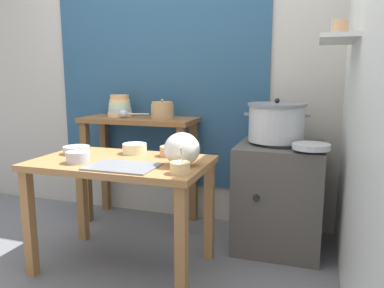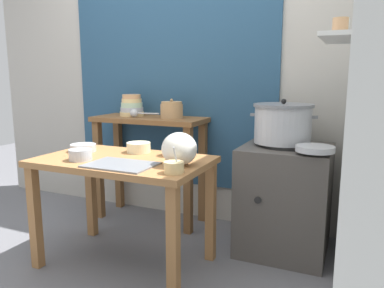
{
  "view_description": "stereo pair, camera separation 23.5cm",
  "coord_description": "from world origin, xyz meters",
  "px_view_note": "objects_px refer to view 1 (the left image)",
  "views": [
    {
      "loc": [
        1.14,
        -1.99,
        1.24
      ],
      "look_at": [
        0.43,
        0.22,
        0.82
      ],
      "focal_mm": 35.09,
      "sensor_mm": 36.0,
      "label": 1
    },
    {
      "loc": [
        1.36,
        -1.9,
        1.24
      ],
      "look_at": [
        0.43,
        0.22,
        0.82
      ],
      "focal_mm": 35.09,
      "sensor_mm": 36.0,
      "label": 2
    }
  ],
  "objects_px": {
    "prep_bowl_1": "(78,157)",
    "prep_bowl_2": "(77,150)",
    "clay_pot": "(162,110)",
    "steamer_pot": "(276,122)",
    "prep_bowl_0": "(170,151)",
    "back_shelf_table": "(139,144)",
    "prep_bowl_4": "(180,167)",
    "stove_block": "(279,195)",
    "prep_table": "(122,177)",
    "bowl_stack_enamel": "(120,107)",
    "ladle": "(125,114)",
    "prep_bowl_3": "(135,148)",
    "serving_tray": "(123,166)",
    "plastic_bag": "(182,149)",
    "wide_pan": "(311,146)"
  },
  "relations": [
    {
      "from": "clay_pot",
      "to": "steamer_pot",
      "type": "bearing_deg",
      "value": -6.81
    },
    {
      "from": "back_shelf_table",
      "to": "plastic_bag",
      "type": "height_order",
      "value": "plastic_bag"
    },
    {
      "from": "prep_table",
      "to": "prep_bowl_4",
      "type": "relative_size",
      "value": 7.3
    },
    {
      "from": "prep_bowl_1",
      "to": "prep_bowl_4",
      "type": "bearing_deg",
      "value": -3.96
    },
    {
      "from": "prep_bowl_1",
      "to": "ladle",
      "type": "bearing_deg",
      "value": 98.65
    },
    {
      "from": "clay_pot",
      "to": "bowl_stack_enamel",
      "type": "relative_size",
      "value": 0.88
    },
    {
      "from": "prep_bowl_2",
      "to": "prep_bowl_0",
      "type": "bearing_deg",
      "value": 11.53
    },
    {
      "from": "serving_tray",
      "to": "prep_bowl_1",
      "type": "relative_size",
      "value": 2.79
    },
    {
      "from": "prep_bowl_3",
      "to": "back_shelf_table",
      "type": "bearing_deg",
      "value": 113.13
    },
    {
      "from": "bowl_stack_enamel",
      "to": "ladle",
      "type": "relative_size",
      "value": 0.85
    },
    {
      "from": "steamer_pot",
      "to": "plastic_bag",
      "type": "distance_m",
      "value": 0.83
    },
    {
      "from": "back_shelf_table",
      "to": "stove_block",
      "type": "height_order",
      "value": "back_shelf_table"
    },
    {
      "from": "clay_pot",
      "to": "prep_bowl_2",
      "type": "distance_m",
      "value": 0.8
    },
    {
      "from": "clay_pot",
      "to": "ladle",
      "type": "xyz_separation_m",
      "value": [
        -0.31,
        -0.07,
        -0.03
      ]
    },
    {
      "from": "wide_pan",
      "to": "prep_bowl_2",
      "type": "relative_size",
      "value": 1.35
    },
    {
      "from": "stove_block",
      "to": "bowl_stack_enamel",
      "type": "relative_size",
      "value": 3.72
    },
    {
      "from": "steamer_pot",
      "to": "prep_bowl_2",
      "type": "relative_size",
      "value": 2.59
    },
    {
      "from": "prep_table",
      "to": "prep_bowl_1",
      "type": "distance_m",
      "value": 0.3
    },
    {
      "from": "stove_block",
      "to": "clay_pot",
      "type": "distance_m",
      "value": 1.13
    },
    {
      "from": "plastic_bag",
      "to": "wide_pan",
      "type": "distance_m",
      "value": 0.84
    },
    {
      "from": "ladle",
      "to": "plastic_bag",
      "type": "xyz_separation_m",
      "value": [
        0.76,
        -0.72,
        -0.12
      ]
    },
    {
      "from": "stove_block",
      "to": "serving_tray",
      "type": "xyz_separation_m",
      "value": [
        -0.83,
        -0.8,
        0.34
      ]
    },
    {
      "from": "stove_block",
      "to": "prep_bowl_0",
      "type": "bearing_deg",
      "value": -147.92
    },
    {
      "from": "prep_bowl_0",
      "to": "prep_bowl_1",
      "type": "relative_size",
      "value": 0.94
    },
    {
      "from": "serving_tray",
      "to": "prep_bowl_2",
      "type": "distance_m",
      "value": 0.55
    },
    {
      "from": "back_shelf_table",
      "to": "prep_bowl_4",
      "type": "bearing_deg",
      "value": -53.37
    },
    {
      "from": "clay_pot",
      "to": "prep_bowl_0",
      "type": "bearing_deg",
      "value": -63.03
    },
    {
      "from": "back_shelf_table",
      "to": "prep_bowl_0",
      "type": "xyz_separation_m",
      "value": [
        0.5,
        -0.56,
        0.08
      ]
    },
    {
      "from": "steamer_pot",
      "to": "clay_pot",
      "type": "relative_size",
      "value": 2.5
    },
    {
      "from": "stove_block",
      "to": "serving_tray",
      "type": "distance_m",
      "value": 1.2
    },
    {
      "from": "prep_bowl_3",
      "to": "plastic_bag",
      "type": "bearing_deg",
      "value": -28.51
    },
    {
      "from": "stove_block",
      "to": "prep_bowl_2",
      "type": "xyz_separation_m",
      "value": [
        -1.31,
        -0.55,
        0.36
      ]
    },
    {
      "from": "prep_table",
      "to": "back_shelf_table",
      "type": "xyz_separation_m",
      "value": [
        -0.25,
        0.76,
        0.07
      ]
    },
    {
      "from": "prep_bowl_4",
      "to": "clay_pot",
      "type": "bearing_deg",
      "value": 117.5
    },
    {
      "from": "bowl_stack_enamel",
      "to": "prep_table",
      "type": "bearing_deg",
      "value": -61.15
    },
    {
      "from": "clay_pot",
      "to": "ladle",
      "type": "bearing_deg",
      "value": -167.8
    },
    {
      "from": "stove_block",
      "to": "prep_bowl_1",
      "type": "bearing_deg",
      "value": -145.55
    },
    {
      "from": "prep_bowl_1",
      "to": "prep_bowl_2",
      "type": "height_order",
      "value": "prep_bowl_1"
    },
    {
      "from": "prep_bowl_1",
      "to": "serving_tray",
      "type": "bearing_deg",
      "value": -3.83
    },
    {
      "from": "prep_table",
      "to": "prep_bowl_4",
      "type": "xyz_separation_m",
      "value": [
        0.47,
        -0.2,
        0.15
      ]
    },
    {
      "from": "prep_bowl_3",
      "to": "prep_bowl_4",
      "type": "distance_m",
      "value": 0.63
    },
    {
      "from": "back_shelf_table",
      "to": "bowl_stack_enamel",
      "type": "relative_size",
      "value": 4.58
    },
    {
      "from": "prep_table",
      "to": "ladle",
      "type": "distance_m",
      "value": 0.84
    },
    {
      "from": "back_shelf_table",
      "to": "plastic_bag",
      "type": "xyz_separation_m",
      "value": [
        0.66,
        -0.78,
        0.14
      ]
    },
    {
      "from": "prep_table",
      "to": "serving_tray",
      "type": "distance_m",
      "value": 0.23
    },
    {
      "from": "stove_block",
      "to": "wide_pan",
      "type": "relative_size",
      "value": 3.26
    },
    {
      "from": "prep_bowl_0",
      "to": "prep_bowl_1",
      "type": "bearing_deg",
      "value": -142.29
    },
    {
      "from": "plastic_bag",
      "to": "prep_bowl_4",
      "type": "height_order",
      "value": "plastic_bag"
    },
    {
      "from": "ladle",
      "to": "prep_bowl_1",
      "type": "bearing_deg",
      "value": -81.35
    },
    {
      "from": "prep_bowl_2",
      "to": "bowl_stack_enamel",
      "type": "bearing_deg",
      "value": 94.56
    }
  ]
}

